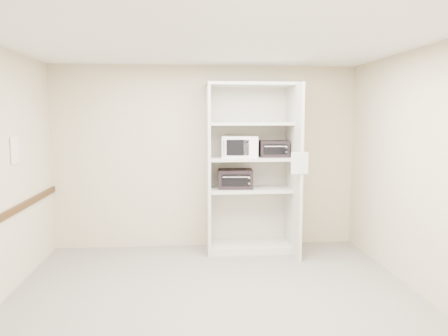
{
  "coord_description": "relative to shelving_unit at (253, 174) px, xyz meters",
  "views": [
    {
      "loc": [
        -0.29,
        -4.49,
        1.94
      ],
      "look_at": [
        0.21,
        1.33,
        1.26
      ],
      "focal_mm": 35.0,
      "sensor_mm": 36.0,
      "label": 1
    }
  ],
  "objects": [
    {
      "name": "wall_back",
      "position": [
        -0.67,
        0.3,
        0.22
      ],
      "size": [
        4.5,
        0.02,
        2.7
      ],
      "primitive_type": "cube",
      "color": "#C5BD93",
      "rests_on": "ground"
    },
    {
      "name": "toaster_oven_lower",
      "position": [
        -0.25,
        0.02,
        -0.08
      ],
      "size": [
        0.51,
        0.4,
        0.27
      ],
      "primitive_type": "cube",
      "rotation": [
        0.0,
        0.0,
        -0.07
      ],
      "color": "black",
      "rests_on": "shelving_unit"
    },
    {
      "name": "shelving_unit",
      "position": [
        0.0,
        0.0,
        0.0
      ],
      "size": [
        1.24,
        0.92,
        2.42
      ],
      "color": "beige",
      "rests_on": "floor"
    },
    {
      "name": "wall_front",
      "position": [
        -0.67,
        -3.7,
        0.22
      ],
      "size": [
        4.5,
        0.02,
        2.7
      ],
      "primitive_type": "cube",
      "color": "#C5BD93",
      "rests_on": "ground"
    },
    {
      "name": "wall_poster",
      "position": [
        -2.9,
        -1.07,
        0.44
      ],
      "size": [
        0.01,
        0.22,
        0.31
      ],
      "primitive_type": "cube",
      "color": "white",
      "rests_on": "wall_left"
    },
    {
      "name": "microwave",
      "position": [
        -0.2,
        0.01,
        0.39
      ],
      "size": [
        0.54,
        0.43,
        0.3
      ],
      "primitive_type": "cube",
      "rotation": [
        0.0,
        0.0,
        -0.1
      ],
      "color": "white",
      "rests_on": "shelving_unit"
    },
    {
      "name": "floor",
      "position": [
        -0.67,
        -1.7,
        -1.13
      ],
      "size": [
        4.5,
        4.0,
        0.01
      ],
      "primitive_type": "cube",
      "color": "slate",
      "rests_on": "ground"
    },
    {
      "name": "paper_sign",
      "position": [
        0.52,
        -0.63,
        0.21
      ],
      "size": [
        0.22,
        0.01,
        0.28
      ],
      "primitive_type": "cube",
      "rotation": [
        0.0,
        0.0,
        0.0
      ],
      "color": "white",
      "rests_on": "shelving_unit"
    },
    {
      "name": "toaster_oven_upper",
      "position": [
        0.31,
        0.03,
        0.36
      ],
      "size": [
        0.43,
        0.33,
        0.23
      ],
      "primitive_type": "cube",
      "rotation": [
        0.0,
        0.0,
        -0.07
      ],
      "color": "black",
      "rests_on": "shelving_unit"
    },
    {
      "name": "wall_right",
      "position": [
        1.58,
        -1.7,
        0.22
      ],
      "size": [
        0.02,
        4.0,
        2.7
      ],
      "primitive_type": "cube",
      "color": "#C5BD93",
      "rests_on": "ground"
    },
    {
      "name": "ceiling",
      "position": [
        -0.67,
        -1.7,
        1.57
      ],
      "size": [
        4.5,
        4.0,
        0.01
      ],
      "primitive_type": "cube",
      "color": "white"
    }
  ]
}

